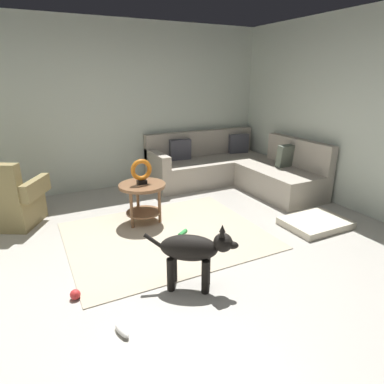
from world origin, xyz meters
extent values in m
cube|color=#B7B2A8|center=(0.00, 0.00, -0.05)|extent=(6.00, 6.00, 0.10)
cube|color=silver|center=(0.00, 2.94, 1.35)|extent=(6.00, 0.12, 2.70)
cube|color=#BCAD93|center=(0.15, 0.70, 0.01)|extent=(2.30, 1.90, 0.01)
cube|color=#B2A899|center=(1.73, 2.41, 0.21)|extent=(2.20, 0.85, 0.42)
cube|color=#B2A899|center=(1.73, 2.76, 0.65)|extent=(2.20, 0.14, 0.46)
cube|color=#B2A899|center=(2.41, 1.28, 0.21)|extent=(0.85, 1.40, 0.42)
cube|color=#B2A899|center=(2.76, 1.28, 0.65)|extent=(0.14, 1.40, 0.46)
cube|color=#B2A899|center=(0.71, 2.41, 0.53)|extent=(0.16, 0.85, 0.22)
cube|color=#4C4C56|center=(2.48, 2.61, 0.59)|extent=(0.40, 0.19, 0.38)
cube|color=#4C4C56|center=(1.23, 2.61, 0.59)|extent=(0.39, 0.18, 0.38)
cube|color=slate|center=(2.61, 1.38, 0.59)|extent=(0.39, 0.18, 0.39)
cube|color=olive|center=(-1.49, 1.91, 0.20)|extent=(0.82, 0.82, 0.40)
cube|color=olive|center=(-1.19, 1.74, 0.51)|extent=(0.38, 0.57, 0.22)
cylinder|color=brown|center=(0.03, 1.19, 0.52)|extent=(0.60, 0.60, 0.04)
cylinder|color=brown|center=(0.03, 1.19, 0.15)|extent=(0.45, 0.45, 0.02)
cylinder|color=brown|center=(0.03, 1.41, 0.25)|extent=(0.04, 0.04, 0.50)
cylinder|color=brown|center=(-0.15, 1.08, 0.25)|extent=(0.04, 0.04, 0.50)
cylinder|color=brown|center=(0.22, 1.08, 0.25)|extent=(0.04, 0.04, 0.50)
cube|color=black|center=(0.03, 1.19, 0.57)|extent=(0.12, 0.08, 0.05)
torus|color=orange|center=(0.03, 1.19, 0.73)|extent=(0.28, 0.06, 0.28)
cube|color=beige|center=(1.98, 0.08, 0.04)|extent=(0.80, 0.60, 0.09)
cylinder|color=black|center=(0.10, -0.38, 0.16)|extent=(0.07, 0.07, 0.32)
cylinder|color=black|center=(0.03, -0.50, 0.16)|extent=(0.07, 0.07, 0.32)
cylinder|color=black|center=(-0.15, -0.21, 0.16)|extent=(0.07, 0.07, 0.32)
cylinder|color=black|center=(-0.23, -0.32, 0.16)|extent=(0.07, 0.07, 0.32)
ellipsoid|color=black|center=(-0.06, -0.35, 0.40)|extent=(0.55, 0.47, 0.24)
sphere|color=black|center=(0.19, -0.52, 0.48)|extent=(0.17, 0.17, 0.17)
ellipsoid|color=black|center=(0.25, -0.56, 0.46)|extent=(0.14, 0.13, 0.07)
cone|color=black|center=(0.20, -0.48, 0.59)|extent=(0.06, 0.06, 0.07)
cone|color=black|center=(0.15, -0.55, 0.59)|extent=(0.06, 0.06, 0.07)
cylinder|color=black|center=(-0.32, -0.18, 0.44)|extent=(0.19, 0.14, 0.16)
sphere|color=red|center=(-1.03, -0.07, 0.05)|extent=(0.09, 0.09, 0.09)
cylinder|color=green|center=(0.34, 0.64, 0.03)|extent=(0.15, 0.13, 0.05)
ellipsoid|color=silver|center=(-0.78, -0.66, 0.03)|extent=(0.10, 0.19, 0.06)
camera|label=1|loc=(-1.22, -2.70, 1.85)|focal=31.09mm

